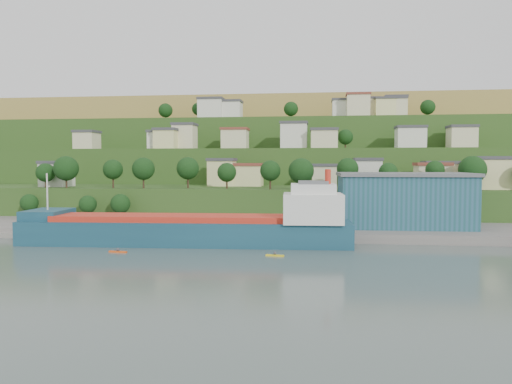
% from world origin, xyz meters
% --- Properties ---
extents(ground, '(500.00, 500.00, 0.00)m').
position_xyz_m(ground, '(0.00, 0.00, 0.00)').
color(ground, '#4C5D59').
rests_on(ground, ground).
extents(quay, '(220.00, 26.00, 4.00)m').
position_xyz_m(quay, '(20.00, 28.00, 0.00)').
color(quay, slate).
rests_on(quay, ground).
extents(pebble_beach, '(40.00, 18.00, 2.40)m').
position_xyz_m(pebble_beach, '(-55.00, 22.00, 0.00)').
color(pebble_beach, slate).
rests_on(pebble_beach, ground).
extents(hillside, '(360.00, 211.38, 96.00)m').
position_xyz_m(hillside, '(0.03, 168.70, 0.09)').
color(hillside, '#284719').
rests_on(hillside, ground).
extents(cargo_ship_near, '(69.93, 14.38, 17.85)m').
position_xyz_m(cargo_ship_near, '(-10.11, 10.02, 2.85)').
color(cargo_ship_near, '#14384B').
rests_on(cargo_ship_near, ground).
extents(warehouse, '(31.44, 19.72, 12.80)m').
position_xyz_m(warehouse, '(35.74, 30.78, 8.43)').
color(warehouse, '#1C4E54').
rests_on(warehouse, quay).
extents(caravan, '(6.37, 4.71, 2.75)m').
position_xyz_m(caravan, '(-53.11, 23.97, 2.57)').
color(caravan, silver).
rests_on(caravan, pebble_beach).
extents(dinghy, '(4.46, 3.00, 0.84)m').
position_xyz_m(dinghy, '(-47.21, 19.22, 1.62)').
color(dinghy, silver).
rests_on(dinghy, pebble_beach).
extents(kayak_orange, '(3.61, 0.94, 0.89)m').
position_xyz_m(kayak_orange, '(-22.64, -1.09, 0.26)').
color(kayak_orange, '#E94F14').
rests_on(kayak_orange, ground).
extents(kayak_yellow, '(3.46, 1.06, 0.85)m').
position_xyz_m(kayak_yellow, '(7.58, -1.22, 0.25)').
color(kayak_yellow, yellow).
rests_on(kayak_yellow, ground).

